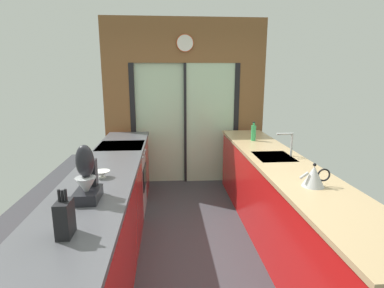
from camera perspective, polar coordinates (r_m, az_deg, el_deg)
ground_plane at (r=3.80m, az=0.48°, el=-16.05°), size 5.04×7.60×0.02m
back_wall_unit at (r=5.13m, az=-1.30°, el=9.45°), size 2.64×0.12×2.70m
left_counter_run at (r=3.21m, az=-15.52°, el=-12.72°), size 0.62×3.80×0.92m
right_counter_run at (r=3.52m, az=16.11°, el=-10.45°), size 0.62×3.80×0.92m
sink_faucet at (r=3.61m, az=17.55°, el=0.59°), size 0.19×0.02×0.27m
oven_range at (r=4.24m, az=-12.72°, el=-6.35°), size 0.60×0.60×0.92m
mixing_bowl at (r=2.88m, az=-16.31°, el=-5.34°), size 0.14×0.14×0.06m
knife_block at (r=1.93m, az=-22.51°, el=-12.57°), size 0.08×0.14×0.28m
stand_mixer at (r=2.37m, az=-18.90°, el=-6.17°), size 0.17×0.27×0.42m
kettle at (r=2.73m, az=21.63°, el=-5.57°), size 0.26×0.18×0.20m
soap_bottle at (r=4.35m, az=11.32°, el=2.09°), size 0.07×0.07×0.26m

